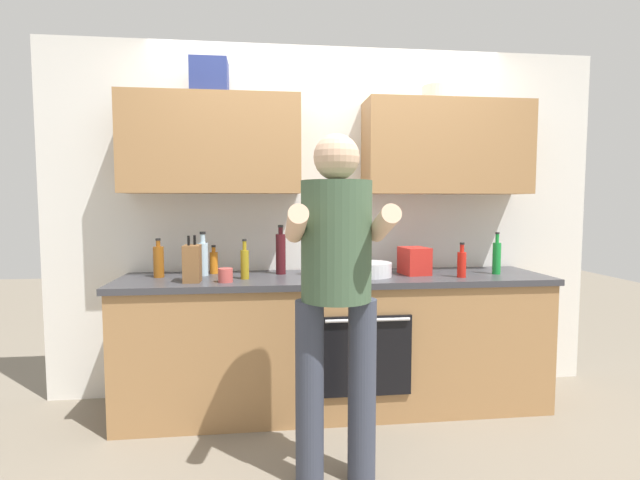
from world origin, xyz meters
name	(u,v)px	position (x,y,z in m)	size (l,w,h in m)	color
ground_plane	(336,407)	(0.00, 0.00, 0.00)	(12.00, 12.00, 0.00)	#756B5B
back_wall_unit	(330,188)	(0.00, 0.27, 1.50)	(4.00, 0.38, 2.50)	silver
counter	(336,342)	(0.00, 0.00, 0.45)	(2.84, 0.67, 0.90)	#A37547
person_standing	(336,280)	(-0.13, -0.85, 1.02)	(0.49, 0.45, 1.71)	#383D4C
bottle_water	(203,257)	(-0.88, 0.12, 1.02)	(0.07, 0.07, 0.29)	silver
bottle_oil	(245,263)	(-0.60, -0.05, 1.00)	(0.05, 0.05, 0.26)	olive
bottle_wine	(281,253)	(-0.36, 0.13, 1.05)	(0.07, 0.07, 0.34)	#471419
bottle_juice	(214,262)	(-0.82, 0.20, 0.98)	(0.06, 0.06, 0.20)	orange
bottle_vinegar	(326,267)	(-0.09, -0.12, 0.98)	(0.06, 0.06, 0.20)	brown
bottle_syrup	(159,261)	(-1.16, 0.08, 1.01)	(0.07, 0.07, 0.26)	#8C4C14
bottle_hotsauce	(462,263)	(0.81, -0.15, 0.99)	(0.06, 0.06, 0.23)	red
bottle_soda	(497,257)	(1.10, -0.04, 1.02)	(0.06, 0.06, 0.29)	#198C33
cup_ceramic	(225,275)	(-0.71, -0.16, 0.94)	(0.09, 0.09, 0.09)	#BF4C47
cup_coffee	(308,267)	(-0.18, 0.08, 0.95)	(0.09, 0.09, 0.11)	white
mixing_bowl	(370,269)	(0.22, -0.04, 0.95)	(0.29, 0.29, 0.09)	silver
knife_block	(192,263)	(-0.92, -0.13, 1.02)	(0.10, 0.14, 0.29)	brown
grocery_bag_crisps	(414,261)	(0.54, 0.02, 0.99)	(0.17, 0.20, 0.18)	red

